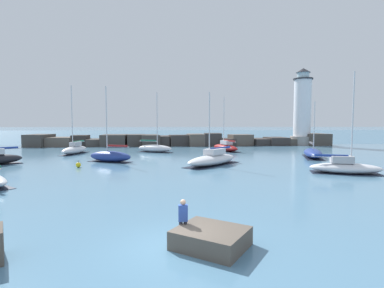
{
  "coord_description": "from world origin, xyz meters",
  "views": [
    {
      "loc": [
        -0.09,
        -10.8,
        4.61
      ],
      "look_at": [
        2.0,
        23.55,
        2.14
      ],
      "focal_mm": 28.0,
      "sensor_mm": 36.0,
      "label": 1
    }
  ],
  "objects_px": {
    "sailboat_moored_0": "(213,159)",
    "sailboat_moored_7": "(313,153)",
    "sailboat_moored_4": "(75,149)",
    "sailboat_moored_8": "(155,148)",
    "lighthouse": "(302,112)",
    "mooring_buoy_orange_near": "(78,165)",
    "sailboat_moored_3": "(110,156)",
    "sailboat_moored_2": "(345,167)",
    "sailboat_moored_1": "(225,147)",
    "person_on_rocks": "(183,218)"
  },
  "relations": [
    {
      "from": "lighthouse",
      "to": "sailboat_moored_7",
      "type": "bearing_deg",
      "value": -110.07
    },
    {
      "from": "sailboat_moored_1",
      "to": "sailboat_moored_8",
      "type": "bearing_deg",
      "value": -173.43
    },
    {
      "from": "sailboat_moored_0",
      "to": "sailboat_moored_3",
      "type": "relative_size",
      "value": 0.88
    },
    {
      "from": "lighthouse",
      "to": "sailboat_moored_3",
      "type": "height_order",
      "value": "lighthouse"
    },
    {
      "from": "sailboat_moored_7",
      "to": "sailboat_moored_0",
      "type": "bearing_deg",
      "value": -156.91
    },
    {
      "from": "person_on_rocks",
      "to": "sailboat_moored_8",
      "type": "bearing_deg",
      "value": 95.34
    },
    {
      "from": "lighthouse",
      "to": "sailboat_moored_3",
      "type": "distance_m",
      "value": 41.94
    },
    {
      "from": "sailboat_moored_0",
      "to": "person_on_rocks",
      "type": "distance_m",
      "value": 21.26
    },
    {
      "from": "sailboat_moored_2",
      "to": "person_on_rocks",
      "type": "bearing_deg",
      "value": -135.85
    },
    {
      "from": "lighthouse",
      "to": "person_on_rocks",
      "type": "distance_m",
      "value": 55.22
    },
    {
      "from": "sailboat_moored_7",
      "to": "person_on_rocks",
      "type": "height_order",
      "value": "sailboat_moored_7"
    },
    {
      "from": "sailboat_moored_1",
      "to": "sailboat_moored_7",
      "type": "distance_m",
      "value": 14.0
    },
    {
      "from": "sailboat_moored_0",
      "to": "sailboat_moored_7",
      "type": "height_order",
      "value": "sailboat_moored_0"
    },
    {
      "from": "lighthouse",
      "to": "sailboat_moored_7",
      "type": "distance_m",
      "value": 23.77
    },
    {
      "from": "sailboat_moored_0",
      "to": "sailboat_moored_2",
      "type": "height_order",
      "value": "sailboat_moored_2"
    },
    {
      "from": "sailboat_moored_2",
      "to": "sailboat_moored_7",
      "type": "height_order",
      "value": "sailboat_moored_2"
    },
    {
      "from": "sailboat_moored_2",
      "to": "lighthouse",
      "type": "bearing_deg",
      "value": 72.48
    },
    {
      "from": "sailboat_moored_3",
      "to": "mooring_buoy_orange_near",
      "type": "xyz_separation_m",
      "value": [
        -2.35,
        -4.31,
        -0.41
      ]
    },
    {
      "from": "lighthouse",
      "to": "sailboat_moored_1",
      "type": "distance_m",
      "value": 22.18
    },
    {
      "from": "sailboat_moored_8",
      "to": "sailboat_moored_4",
      "type": "bearing_deg",
      "value": -171.46
    },
    {
      "from": "lighthouse",
      "to": "sailboat_moored_4",
      "type": "xyz_separation_m",
      "value": [
        -40.83,
        -14.73,
        -6.18
      ]
    },
    {
      "from": "sailboat_moored_3",
      "to": "sailboat_moored_7",
      "type": "relative_size",
      "value": 1.16
    },
    {
      "from": "sailboat_moored_4",
      "to": "person_on_rocks",
      "type": "relative_size",
      "value": 6.01
    },
    {
      "from": "mooring_buoy_orange_near",
      "to": "person_on_rocks",
      "type": "relative_size",
      "value": 0.43
    },
    {
      "from": "lighthouse",
      "to": "sailboat_moored_8",
      "type": "relative_size",
      "value": 1.69
    },
    {
      "from": "sailboat_moored_8",
      "to": "sailboat_moored_1",
      "type": "bearing_deg",
      "value": 6.57
    },
    {
      "from": "sailboat_moored_0",
      "to": "sailboat_moored_3",
      "type": "distance_m",
      "value": 12.19
    },
    {
      "from": "sailboat_moored_3",
      "to": "sailboat_moored_4",
      "type": "xyz_separation_m",
      "value": [
        -7.16,
        9.5,
        0.01
      ]
    },
    {
      "from": "sailboat_moored_2",
      "to": "sailboat_moored_7",
      "type": "bearing_deg",
      "value": 77.18
    },
    {
      "from": "sailboat_moored_1",
      "to": "mooring_buoy_orange_near",
      "type": "relative_size",
      "value": 12.22
    },
    {
      "from": "sailboat_moored_4",
      "to": "sailboat_moored_7",
      "type": "xyz_separation_m",
      "value": [
        32.96,
        -6.81,
        -0.07
      ]
    },
    {
      "from": "sailboat_moored_4",
      "to": "mooring_buoy_orange_near",
      "type": "bearing_deg",
      "value": -70.8
    },
    {
      "from": "lighthouse",
      "to": "sailboat_moored_0",
      "type": "xyz_separation_m",
      "value": [
        -21.95,
        -27.54,
        -6.21
      ]
    },
    {
      "from": "lighthouse",
      "to": "sailboat_moored_8",
      "type": "distance_m",
      "value": 32.51
    },
    {
      "from": "sailboat_moored_1",
      "to": "sailboat_moored_8",
      "type": "height_order",
      "value": "sailboat_moored_8"
    },
    {
      "from": "sailboat_moored_0",
      "to": "sailboat_moored_7",
      "type": "relative_size",
      "value": 1.03
    },
    {
      "from": "sailboat_moored_0",
      "to": "sailboat_moored_8",
      "type": "relative_size",
      "value": 0.85
    },
    {
      "from": "sailboat_moored_8",
      "to": "person_on_rocks",
      "type": "height_order",
      "value": "sailboat_moored_8"
    },
    {
      "from": "sailboat_moored_1",
      "to": "sailboat_moored_8",
      "type": "xyz_separation_m",
      "value": [
        -11.34,
        -1.31,
        -0.02
      ]
    },
    {
      "from": "sailboat_moored_2",
      "to": "person_on_rocks",
      "type": "xyz_separation_m",
      "value": [
        -15.2,
        -14.75,
        0.34
      ]
    },
    {
      "from": "lighthouse",
      "to": "mooring_buoy_orange_near",
      "type": "height_order",
      "value": "lighthouse"
    },
    {
      "from": "sailboat_moored_3",
      "to": "lighthouse",
      "type": "bearing_deg",
      "value": 35.74
    },
    {
      "from": "sailboat_moored_1",
      "to": "person_on_rocks",
      "type": "height_order",
      "value": "sailboat_moored_1"
    },
    {
      "from": "sailboat_moored_2",
      "to": "sailboat_moored_7",
      "type": "xyz_separation_m",
      "value": [
        2.77,
        12.15,
        0.02
      ]
    },
    {
      "from": "sailboat_moored_0",
      "to": "sailboat_moored_7",
      "type": "xyz_separation_m",
      "value": [
        14.08,
        6.0,
        -0.03
      ]
    },
    {
      "from": "sailboat_moored_3",
      "to": "sailboat_moored_2",
      "type": "bearing_deg",
      "value": -22.32
    },
    {
      "from": "lighthouse",
      "to": "sailboat_moored_4",
      "type": "height_order",
      "value": "lighthouse"
    },
    {
      "from": "mooring_buoy_orange_near",
      "to": "sailboat_moored_7",
      "type": "bearing_deg",
      "value": 13.95
    },
    {
      "from": "sailboat_moored_4",
      "to": "mooring_buoy_orange_near",
      "type": "distance_m",
      "value": 14.62
    },
    {
      "from": "sailboat_moored_4",
      "to": "sailboat_moored_8",
      "type": "distance_m",
      "value": 11.81
    }
  ]
}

